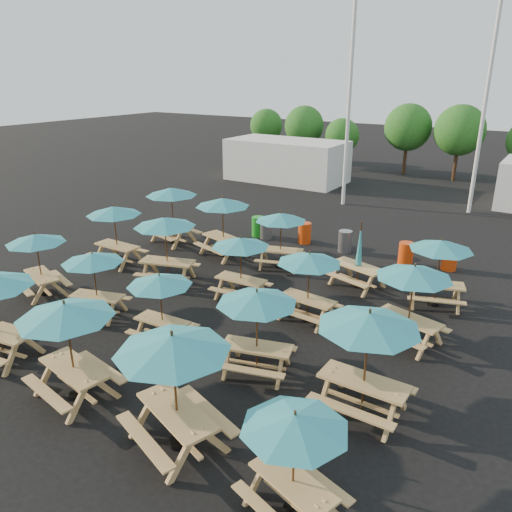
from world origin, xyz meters
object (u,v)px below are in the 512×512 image
Objects in this scene: picnic_unit_2 at (114,214)px; waste_bin_0 at (258,227)px; waste_bin_3 at (345,241)px; picnic_unit_8 at (66,317)px; picnic_unit_5 at (93,262)px; picnic_unit_19 at (441,249)px; picnic_unit_3 at (171,195)px; picnic_unit_17 at (369,327)px; waste_bin_4 at (406,254)px; picnic_unit_16 at (295,428)px; picnic_unit_9 at (160,284)px; picnic_unit_11 at (281,220)px; picnic_unit_7 at (223,206)px; picnic_unit_12 at (173,351)px; waste_bin_2 at (305,233)px; picnic_unit_18 at (414,277)px; waste_bin_1 at (266,229)px; picnic_unit_15 at (359,261)px; picnic_unit_1 at (36,242)px; picnic_unit_10 at (241,246)px; picnic_unit_14 at (309,262)px; picnic_unit_6 at (165,226)px; picnic_unit_13 at (257,303)px; waste_bin_5 at (450,258)px.

picnic_unit_2 reaches higher than waste_bin_0.
picnic_unit_8 is at bearing -95.86° from waste_bin_3.
picnic_unit_5 is at bearing -50.28° from picnic_unit_2.
picnic_unit_2 is 0.94× the size of picnic_unit_19.
picnic_unit_3 reaches higher than picnic_unit_17.
picnic_unit_16 is at bearing -81.55° from waste_bin_4.
picnic_unit_11 is at bearing 87.18° from picnic_unit_9.
picnic_unit_7 is 1.08× the size of picnic_unit_17.
picnic_unit_12 is (8.70, -9.78, 0.05)m from picnic_unit_3.
picnic_unit_2 is 13.44m from picnic_unit_16.
waste_bin_2 is at bearing 90.26° from picnic_unit_9.
picnic_unit_16 is (2.76, -0.22, -0.43)m from picnic_unit_12.
picnic_unit_18 is (-0.07, 3.60, -0.15)m from picnic_unit_17.
waste_bin_1 is (3.29, 5.91, -1.58)m from picnic_unit_2.
picnic_unit_19 is at bearing -35.49° from waste_bin_3.
picnic_unit_5 is 2.52× the size of waste_bin_3.
picnic_unit_2 is at bearing -115.05° from waste_bin_0.
picnic_unit_3 is 1.04× the size of picnic_unit_19.
picnic_unit_3 is 8.83m from picnic_unit_15.
waste_bin_0 is at bearing 116.81° from picnic_unit_11.
picnic_unit_12 reaches higher than picnic_unit_1.
picnic_unit_1 is at bearing -153.05° from picnic_unit_10.
picnic_unit_1 is at bearing -169.84° from picnic_unit_19.
picnic_unit_14 is at bearing -67.11° from picnic_unit_11.
picnic_unit_6 is 7.14m from waste_bin_2.
picnic_unit_10 is 0.86× the size of picnic_unit_19.
waste_bin_3 is (-1.48, 6.39, -1.44)m from picnic_unit_14.
picnic_unit_19 is at bearing -58.59° from waste_bin_4.
picnic_unit_12 is 9.66m from picnic_unit_15.
picnic_unit_12 is 2.80m from picnic_unit_16.
picnic_unit_13 is (-0.07, 3.09, -0.27)m from picnic_unit_12.
picnic_unit_18 reaches higher than waste_bin_1.
waste_bin_3 is at bearing 125.83° from picnic_unit_19.
picnic_unit_2 is at bearing 112.36° from picnic_unit_5.
picnic_unit_18 is at bearing 58.60° from picnic_unit_8.
waste_bin_0 is at bearing 91.52° from picnic_unit_1.
picnic_unit_12 is 12.97m from waste_bin_3.
picnic_unit_15 reaches higher than waste_bin_0.
picnic_unit_9 is 4.35m from picnic_unit_12.
waste_bin_5 is (5.62, 3.29, -1.45)m from picnic_unit_11.
picnic_unit_18 is (5.84, 3.63, 0.27)m from picnic_unit_9.
picnic_unit_5 reaches higher than waste_bin_3.
picnic_unit_11 is 11.58m from picnic_unit_16.
picnic_unit_13 is 9.66m from waste_bin_4.
picnic_unit_3 is 2.86× the size of waste_bin_5.
waste_bin_0 is (-8.76, 3.06, -1.49)m from picnic_unit_19.
picnic_unit_11 reaches higher than waste_bin_3.
picnic_unit_9 is at bearing -73.25° from waste_bin_0.
waste_bin_5 is at bearing 21.20° from picnic_unit_6.
waste_bin_1 is 1.81m from waste_bin_2.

